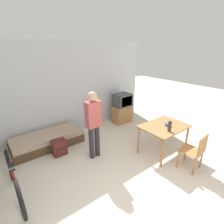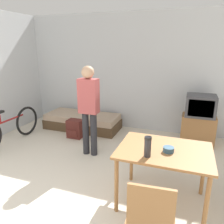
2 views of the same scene
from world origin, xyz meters
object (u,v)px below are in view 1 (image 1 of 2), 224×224
(daybed, at_px, (47,140))
(bicycle, at_px, (14,180))
(backpack, at_px, (59,147))
(thermos_flask, at_px, (170,126))
(dining_table, at_px, (164,129))
(person_standing, at_px, (93,121))
(wooden_chair, at_px, (196,150))
(tv, at_px, (122,108))
(mate_bowl, at_px, (168,125))

(daybed, xyz_separation_m, bicycle, (-1.01, -1.30, 0.16))
(backpack, bearing_deg, thermos_flask, -42.43)
(dining_table, relative_size, person_standing, 0.68)
(dining_table, height_order, person_standing, person_standing)
(thermos_flask, bearing_deg, wooden_chair, -74.92)
(daybed, height_order, person_standing, person_standing)
(tv, xyz_separation_m, bicycle, (-3.65, -1.30, -0.18))
(bicycle, relative_size, person_standing, 1.04)
(daybed, height_order, backpack, backpack)
(tv, distance_m, backpack, 2.62)
(tv, height_order, person_standing, person_standing)
(tv, distance_m, dining_table, 2.12)
(thermos_flask, relative_size, backpack, 0.58)
(tv, distance_m, mate_bowl, 2.17)
(wooden_chair, height_order, person_standing, person_standing)
(wooden_chair, bearing_deg, tv, 80.98)
(bicycle, height_order, mate_bowl, mate_bowl)
(daybed, bearing_deg, mate_bowl, -43.52)
(daybed, relative_size, wooden_chair, 2.10)
(daybed, xyz_separation_m, mate_bowl, (2.24, -2.12, 0.60))
(person_standing, bearing_deg, backpack, 137.08)
(tv, bearing_deg, daybed, 179.90)
(thermos_flask, bearing_deg, mate_bowl, 42.34)
(wooden_chair, relative_size, thermos_flask, 3.63)
(mate_bowl, bearing_deg, daybed, 136.48)
(dining_table, bearing_deg, mate_bowl, -47.30)
(backpack, bearing_deg, daybed, 100.37)
(wooden_chair, xyz_separation_m, mate_bowl, (0.06, 0.78, 0.29))
(tv, height_order, bicycle, tv)
(person_standing, distance_m, backpack, 1.16)
(mate_bowl, bearing_deg, backpack, 143.81)
(wooden_chair, bearing_deg, backpack, 131.60)
(daybed, bearing_deg, person_standing, -57.18)
(dining_table, relative_size, wooden_chair, 1.29)
(dining_table, bearing_deg, thermos_flask, -123.61)
(tv, relative_size, backpack, 2.54)
(wooden_chair, height_order, backpack, wooden_chair)
(daybed, distance_m, tv, 2.66)
(thermos_flask, bearing_deg, person_standing, 137.82)
(bicycle, bearing_deg, dining_table, -13.53)
(tv, relative_size, bicycle, 0.60)
(daybed, xyz_separation_m, dining_table, (2.19, -2.07, 0.48))
(daybed, bearing_deg, dining_table, -43.43)
(daybed, relative_size, backpack, 4.46)
(wooden_chair, bearing_deg, mate_bowl, 85.94)
(daybed, distance_m, bicycle, 1.66)
(tv, distance_m, bicycle, 3.88)
(bicycle, height_order, person_standing, person_standing)
(dining_table, bearing_deg, tv, 77.61)
(thermos_flask, height_order, mate_bowl, thermos_flask)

